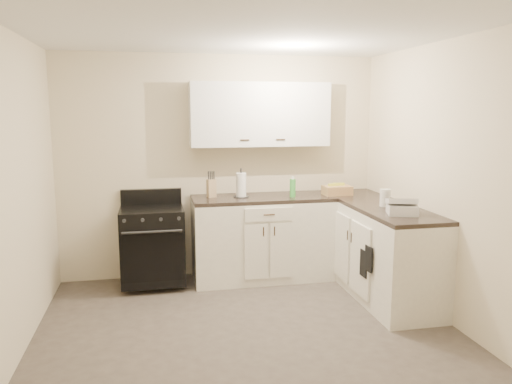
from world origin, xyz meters
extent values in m
plane|color=#473F38|center=(0.00, 0.00, 0.00)|extent=(3.60, 3.60, 0.00)
plane|color=white|center=(0.00, 0.00, 2.50)|extent=(3.60, 3.60, 0.00)
plane|color=beige|center=(0.00, 1.80, 1.25)|extent=(3.60, 0.00, 3.60)
plane|color=beige|center=(1.80, 0.00, 1.25)|extent=(0.00, 3.60, 3.60)
plane|color=beige|center=(-1.80, 0.00, 1.25)|extent=(0.00, 3.60, 3.60)
plane|color=beige|center=(0.00, -1.80, 1.25)|extent=(3.60, 0.00, 3.60)
cube|color=silver|center=(0.43, 1.50, 0.45)|extent=(1.55, 0.60, 0.90)
cube|color=silver|center=(1.50, 0.85, 0.45)|extent=(0.60, 1.90, 0.90)
cube|color=black|center=(0.43, 1.50, 0.92)|extent=(1.55, 0.60, 0.04)
cube|color=black|center=(1.50, 0.85, 0.92)|extent=(0.60, 1.90, 0.04)
cube|color=white|center=(0.43, 1.65, 1.84)|extent=(1.55, 0.30, 0.70)
cube|color=black|center=(-0.79, 1.48, 0.46)|extent=(0.66, 0.57, 0.80)
cube|color=tan|center=(-0.13, 1.58, 1.04)|extent=(0.11, 0.10, 0.20)
cylinder|color=white|center=(0.19, 1.51, 1.07)|extent=(0.11, 0.11, 0.27)
cylinder|color=green|center=(0.75, 1.41, 1.04)|extent=(0.07, 0.07, 0.20)
cube|color=tan|center=(1.28, 1.43, 0.99)|extent=(0.31, 0.21, 0.10)
cube|color=silver|center=(1.47, 0.30, 0.99)|extent=(0.32, 0.31, 0.10)
cylinder|color=silver|center=(1.49, 0.69, 1.03)|extent=(0.13, 0.13, 0.17)
cube|color=black|center=(1.18, 0.33, 0.52)|extent=(0.02, 0.14, 0.24)
cube|color=black|center=(1.18, 0.43, 0.45)|extent=(0.02, 0.15, 0.26)
camera|label=1|loc=(-0.76, -3.82, 1.89)|focal=35.00mm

